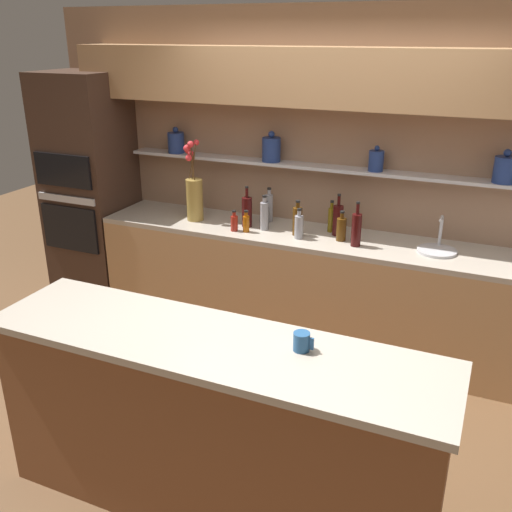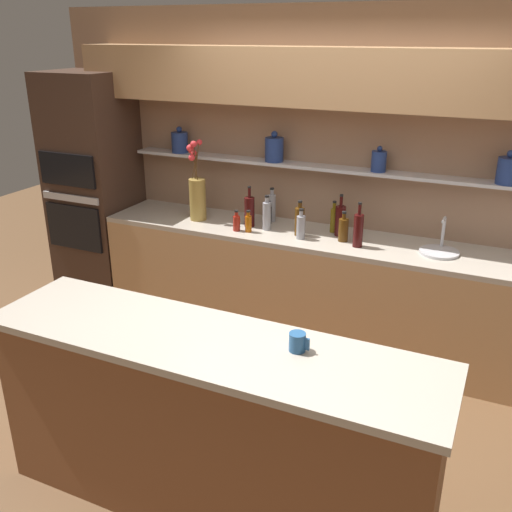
{
  "view_description": "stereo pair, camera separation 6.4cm",
  "coord_description": "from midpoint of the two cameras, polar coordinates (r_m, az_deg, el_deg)",
  "views": [
    {
      "loc": [
        1.16,
        -2.79,
        2.4
      ],
      "look_at": [
        -0.18,
        0.28,
        1.08
      ],
      "focal_mm": 40.0,
      "sensor_mm": 36.0,
      "label": 1
    },
    {
      "loc": [
        1.22,
        -2.76,
        2.4
      ],
      "look_at": [
        -0.18,
        0.28,
        1.08
      ],
      "focal_mm": 40.0,
      "sensor_mm": 36.0,
      "label": 2
    }
  ],
  "objects": [
    {
      "name": "sink_fixture",
      "position": [
        4.29,
        17.26,
        0.72
      ],
      "size": [
        0.28,
        0.28,
        0.25
      ],
      "color": "#B7B7BC",
      "rests_on": "back_counter_unit"
    },
    {
      "name": "coffee_mug",
      "position": [
        2.67,
        3.91,
        -8.54
      ],
      "size": [
        0.1,
        0.08,
        0.09
      ],
      "color": "#235184",
      "rests_on": "island_counter"
    },
    {
      "name": "ground_plane",
      "position": [
        3.86,
        0.36,
        -16.96
      ],
      "size": [
        12.0,
        12.0,
        0.0
      ],
      "primitive_type": "plane",
      "color": "brown"
    },
    {
      "name": "bottle_oil_7",
      "position": [
        4.53,
        7.14,
        3.7
      ],
      "size": [
        0.05,
        0.05,
        0.25
      ],
      "color": "brown",
      "rests_on": "back_counter_unit"
    },
    {
      "name": "bottle_sauce_6",
      "position": [
        4.5,
        -1.4,
        3.33
      ],
      "size": [
        0.05,
        0.05,
        0.18
      ],
      "color": "#9E4C0A",
      "rests_on": "back_counter_unit"
    },
    {
      "name": "flower_vase",
      "position": [
        4.78,
        -6.58,
        6.16
      ],
      "size": [
        0.15,
        0.16,
        0.67
      ],
      "color": "olive",
      "rests_on": "back_counter_unit"
    },
    {
      "name": "bottle_sauce_10",
      "position": [
        4.7,
        0.62,
        4.22
      ],
      "size": [
        0.05,
        0.05,
        0.19
      ],
      "color": "black",
      "rests_on": "back_counter_unit"
    },
    {
      "name": "oven_tower",
      "position": [
        5.46,
        -16.58,
        6.26
      ],
      "size": [
        0.69,
        0.64,
        2.09
      ],
      "color": "#3D281E",
      "rests_on": "ground_plane"
    },
    {
      "name": "bottle_spirit_5",
      "position": [
        4.54,
        0.44,
        4.09
      ],
      "size": [
        0.07,
        0.07,
        0.28
      ],
      "color": "gray",
      "rests_on": "back_counter_unit"
    },
    {
      "name": "bottle_sauce_0",
      "position": [
        4.53,
        -2.59,
        3.36
      ],
      "size": [
        0.06,
        0.06,
        0.17
      ],
      "color": "maroon",
      "rests_on": "back_counter_unit"
    },
    {
      "name": "bottle_spirit_2",
      "position": [
        4.75,
        0.93,
        4.92
      ],
      "size": [
        0.06,
        0.06,
        0.29
      ],
      "color": "gray",
      "rests_on": "back_counter_unit"
    },
    {
      "name": "island_counter",
      "position": [
        3.06,
        -4.91,
        -16.69
      ],
      "size": [
        2.34,
        0.61,
        1.02
      ],
      "color": "brown",
      "rests_on": "ground_plane"
    },
    {
      "name": "bottle_wine_3",
      "position": [
        4.46,
        7.79,
        3.61
      ],
      "size": [
        0.08,
        0.08,
        0.33
      ],
      "color": "#380C0C",
      "rests_on": "back_counter_unit"
    },
    {
      "name": "bottle_spirit_11",
      "position": [
        4.36,
        3.9,
        2.99
      ],
      "size": [
        0.07,
        0.07,
        0.24
      ],
      "color": "gray",
      "rests_on": "back_counter_unit"
    },
    {
      "name": "bottle_spirit_4",
      "position": [
        4.35,
        8.12,
        2.72
      ],
      "size": [
        0.07,
        0.07,
        0.23
      ],
      "color": "#4C2D0C",
      "rests_on": "back_counter_unit"
    },
    {
      "name": "back_counter_unit",
      "position": [
        4.65,
        5.05,
        -3.22
      ],
      "size": [
        3.54,
        0.62,
        0.92
      ],
      "color": "tan",
      "rests_on": "ground_plane"
    },
    {
      "name": "bottle_wine_8",
      "position": [
        4.24,
        9.58,
        2.66
      ],
      "size": [
        0.07,
        0.07,
        0.34
      ],
      "color": "#380C0C",
      "rests_on": "back_counter_unit"
    },
    {
      "name": "back_wall_unit",
      "position": [
        4.54,
        8.17,
        10.55
      ],
      "size": [
        5.2,
        0.44,
        2.6
      ],
      "color": "#937056",
      "rests_on": "ground_plane"
    },
    {
      "name": "bottle_wine_9",
      "position": [
        4.62,
        -1.31,
        4.48
      ],
      "size": [
        0.08,
        0.08,
        0.33
      ],
      "color": "#380C0C",
      "rests_on": "back_counter_unit"
    },
    {
      "name": "bottle_spirit_1",
      "position": [
        4.43,
        3.75,
        3.55
      ],
      "size": [
        0.07,
        0.07,
        0.28
      ],
      "color": "#4C2D0C",
      "rests_on": "back_counter_unit"
    }
  ]
}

